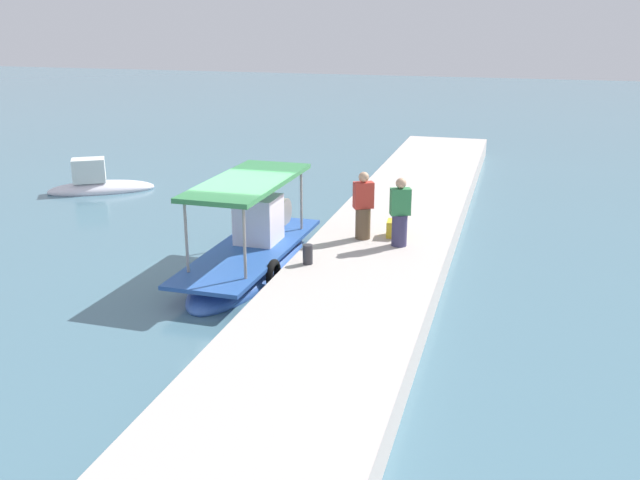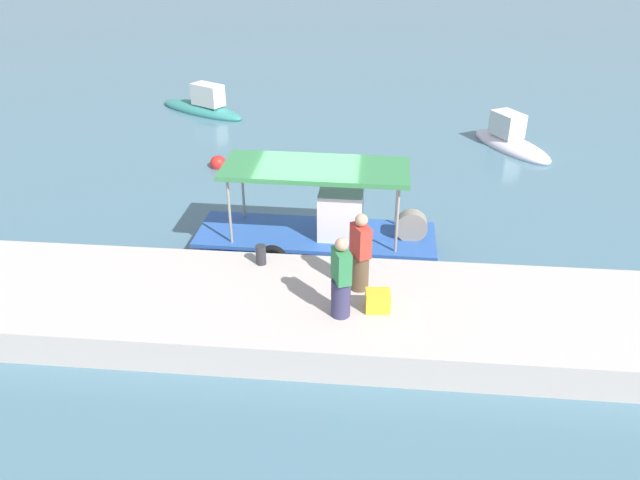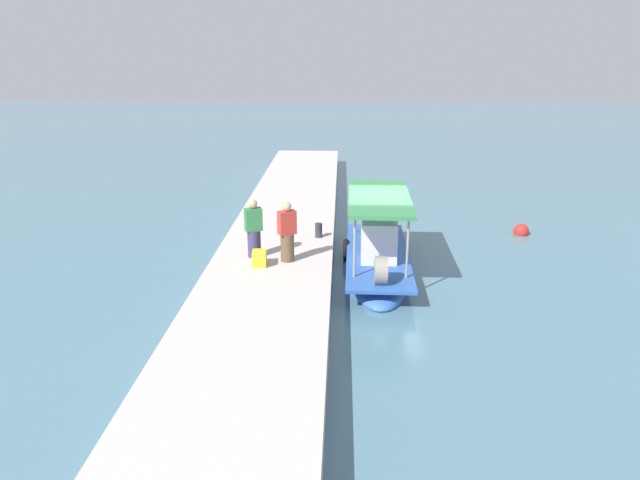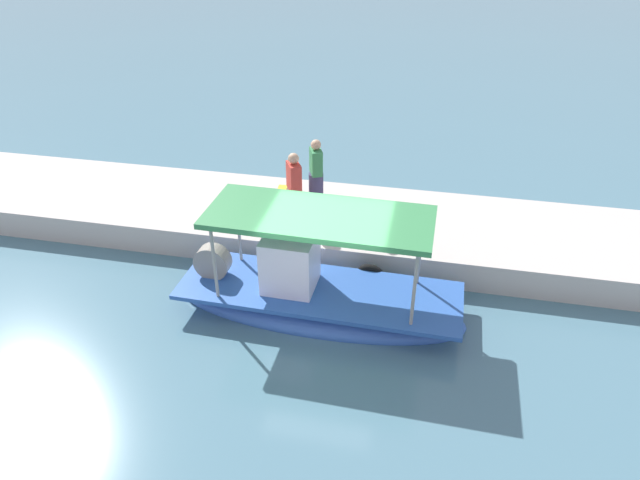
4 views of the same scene
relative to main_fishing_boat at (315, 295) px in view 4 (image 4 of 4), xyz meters
The scene contains 7 objects.
ground_plane 0.59m from the main_fishing_boat, 132.60° to the left, with size 120.00×120.00×0.00m, color slate.
dock_quay 3.22m from the main_fishing_boat, 95.15° to the right, with size 36.00×3.62×0.74m, color #BFB4AD.
main_fishing_boat is the anchor object (origin of this frame).
fisherman_near_bollard 4.00m from the main_fishing_boat, 78.21° to the right, with size 0.52×0.57×1.78m.
fisherman_by_crate 3.16m from the main_fishing_boat, 67.59° to the right, with size 0.54×0.58×1.80m.
mooring_bollard 2.31m from the main_fishing_boat, 122.13° to the right, with size 0.24×0.24×0.47m, color #2D2D33.
cargo_crate 3.86m from the main_fishing_boat, 66.37° to the right, with size 0.50×0.40×0.43m, color gold.
Camera 4 is at (-1.91, 9.57, 8.00)m, focal length 32.17 mm.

